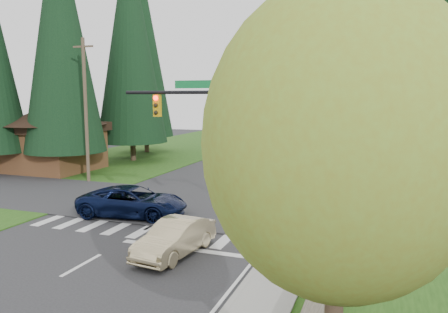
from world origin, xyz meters
The scene contains 31 objects.
ground centered at (0.00, 0.00, 0.00)m, with size 120.00×120.00×0.00m, color #28282B.
grass_east centered at (13.00, 20.00, 0.03)m, with size 14.00×110.00×0.06m, color #204612.
grass_west centered at (-13.00, 20.00, 0.03)m, with size 14.00×110.00×0.06m, color #204612.
cross_street centered at (0.00, 8.00, 0.00)m, with size 120.00×8.00×0.10m, color #28282B.
sidewalk_east centered at (6.90, 22.00, 0.07)m, with size 1.80×80.00×0.13m, color gray.
curb_east centered at (6.05, 22.00, 0.07)m, with size 0.20×80.00×0.13m, color gray.
stone_wall_north centered at (8.60, 30.00, 0.35)m, with size 0.70×40.00×0.70m, color #4C4438.
traffic_signal centered at (4.37, 4.50, 4.98)m, with size 8.70×0.37×6.80m.
brown_building centered at (-15.00, 15.00, 3.14)m, with size 8.40×8.40×5.40m.
utility_pole centered at (-9.50, 12.00, 5.14)m, with size 1.60×0.24×10.00m.
decid_tree_0 centered at (9.20, 14.00, 5.60)m, with size 4.80×4.80×8.37m.
decid_tree_1 centered at (9.30, 21.00, 5.80)m, with size 5.20×5.20×8.80m.
decid_tree_2 centered at (9.10, 28.00, 5.93)m, with size 5.00×5.00×8.82m.
decid_tree_3 centered at (9.20, 35.00, 5.66)m, with size 5.00×5.00×8.55m.
decid_tree_4 centered at (9.30, 42.00, 6.06)m, with size 5.40×5.40×9.18m.
decid_tree_5 centered at (9.10, 49.00, 5.53)m, with size 4.80×4.80×8.30m.
decid_tree_6 centered at (9.20, 56.00, 5.86)m, with size 5.20×5.20×8.86m.
decid_tree_south centered at (9.30, -6.00, 5.27)m, with size 4.60×4.60×7.92m.
conifer_w_a centered at (-13.00, 14.00, 10.79)m, with size 6.12×6.12×19.80m.
conifer_w_b centered at (-16.00, 18.00, 9.79)m, with size 5.44×5.44×17.80m.
conifer_w_c centered at (-12.00, 22.00, 11.29)m, with size 6.46×6.46×20.80m.
conifer_w_e centered at (-14.00, 28.00, 10.29)m, with size 5.78×5.78×18.80m.
conifer_e_b centered at (15.00, 34.00, 10.79)m, with size 6.12×6.12×19.80m.
conifer_e_c centered at (14.00, 48.00, 9.29)m, with size 5.10×5.10×16.80m.
sedan_champagne centered at (2.71, 1.10, 0.67)m, with size 1.42×4.07×1.34m, color beige.
suv_navy centered at (-1.71, 5.28, 0.76)m, with size 2.52×5.47×1.52m, color black.
parked_car_a centered at (5.60, 14.84, 0.74)m, with size 1.74×4.33×1.47m, color #AAA9AE.
parked_car_b centered at (4.20, 27.47, 0.71)m, with size 1.98×4.87×1.41m, color slate.
parked_car_c centered at (5.60, 34.94, 0.76)m, with size 1.61×4.62×1.52m, color #B9B9BE.
parked_car_d centered at (5.60, 38.07, 0.80)m, with size 1.89×4.69×1.60m, color white.
parked_car_e centered at (5.02, 43.54, 0.79)m, with size 2.22×5.45×1.58m, color #9C9BA0.
Camera 1 is at (9.94, -13.36, 6.01)m, focal length 35.00 mm.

